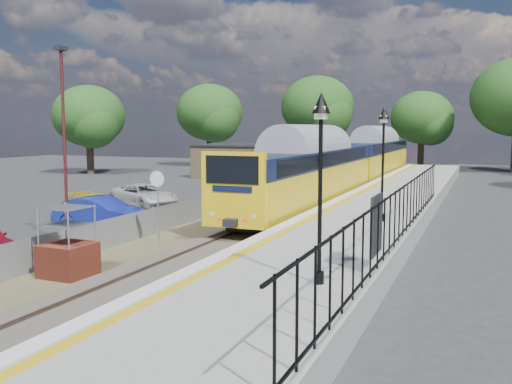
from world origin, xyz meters
The scene contains 17 objects.
ground centered at (0.00, 0.00, 0.00)m, with size 120.00×120.00×0.00m, color #2D2D30.
track_bed centered at (-0.47, 9.67, 0.09)m, with size 5.90×80.00×0.29m.
platform centered at (4.20, 8.00, 0.45)m, with size 5.00×70.00×0.90m, color gray.
platform_edge centered at (2.14, 8.00, 0.90)m, with size 0.90×70.00×0.01m.
victorian_lamp_south centered at (5.50, -4.00, 4.30)m, with size 0.44×0.44×4.60m.
victorian_lamp_north centered at (5.30, 6.00, 4.30)m, with size 0.44×0.44×4.60m.
palisade_fence centered at (6.55, 2.24, 1.84)m, with size 0.12×26.00×2.00m.
wire_fence centered at (-4.20, 12.00, 0.60)m, with size 0.06×52.00×1.20m.
outbuilding centered at (-10.91, 31.21, 1.52)m, with size 10.80×10.10×3.12m.
tree_line centered at (1.40, 42.00, 6.61)m, with size 56.80×43.80×11.88m.
train centered at (0.00, 23.53, 2.34)m, with size 2.82×40.83×3.51m.
brick_plinth centered at (-2.82, -3.15, 1.09)m, with size 1.46×1.46×2.28m.
speed_sign centered at (-2.61, 1.78, 2.07)m, with size 0.61×0.11×3.01m.
carpark_lamp centered at (-5.78, 0.34, 4.35)m, with size 0.25×0.50×7.69m.
car_blue centered at (-7.29, 4.39, 0.74)m, with size 1.57×4.51×1.49m, color navy.
car_yellow centered at (-9.64, 7.09, 0.61)m, with size 1.72×4.22×1.23m, color yellow.
car_white centered at (-9.64, 11.55, 0.67)m, with size 2.23×4.84×1.35m, color silver.
Camera 1 is at (9.14, -17.09, 4.67)m, focal length 40.00 mm.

